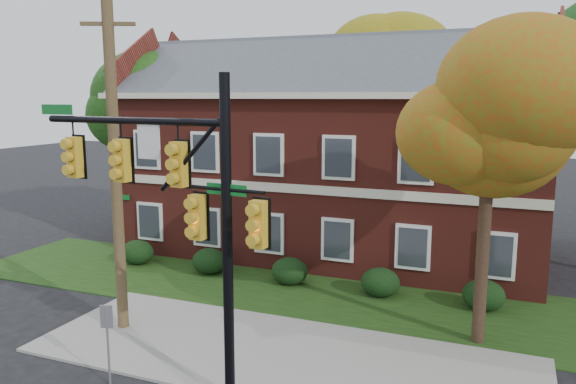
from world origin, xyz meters
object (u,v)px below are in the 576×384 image
at_px(hedge_left, 209,261).
at_px(tree_near_right, 500,112).
at_px(traffic_signal, 178,199).
at_px(sign_post, 107,331).
at_px(hedge_right, 380,282).
at_px(hedge_far_right, 484,295).
at_px(tree_left_rear, 138,105).
at_px(apartment_building, 333,143).
at_px(hedge_far_left, 137,252).
at_px(hedge_center, 290,271).
at_px(tree_far_rear, 399,65).
at_px(utility_pole, 115,168).

distance_m(hedge_left, tree_near_right, 12.68).
xyz_separation_m(traffic_signal, sign_post, (-1.74, -0.63, -3.30)).
height_order(hedge_right, sign_post, sign_post).
relative_size(hedge_left, hedge_right, 1.00).
relative_size(hedge_far_right, tree_left_rear, 0.16).
xyz_separation_m(hedge_far_right, tree_left_rear, (-16.73, 4.14, 6.16)).
xyz_separation_m(hedge_right, tree_near_right, (3.72, -2.83, 6.14)).
bearing_deg(hedge_left, apartment_building, 56.33).
bearing_deg(hedge_far_left, traffic_signal, -47.40).
distance_m(hedge_left, hedge_center, 3.50).
xyz_separation_m(tree_left_rear, tree_far_rear, (11.07, 8.96, 2.16)).
height_order(hedge_left, tree_near_right, tree_near_right).
bearing_deg(hedge_far_left, tree_left_rear, 123.42).
bearing_deg(hedge_right, hedge_far_left, 180.00).
xyz_separation_m(hedge_far_left, hedge_center, (7.00, 0.00, 0.00)).
relative_size(hedge_center, tree_far_rear, 0.12).
xyz_separation_m(hedge_left, tree_left_rear, (-6.23, 4.14, 6.16)).
relative_size(hedge_right, sign_post, 0.67).
height_order(tree_near_right, sign_post, tree_near_right).
relative_size(hedge_left, hedge_center, 1.00).
height_order(tree_near_right, tree_far_rear, tree_far_rear).
distance_m(tree_far_rear, utility_pole, 19.78).
bearing_deg(hedge_far_left, tree_far_rear, 57.50).
relative_size(hedge_far_right, tree_near_right, 0.16).
relative_size(tree_left_rear, sign_post, 4.27).
bearing_deg(hedge_far_left, hedge_center, 0.00).
bearing_deg(hedge_left, utility_pole, -87.24).
bearing_deg(sign_post, hedge_far_right, 24.84).
height_order(tree_near_right, traffic_signal, tree_near_right).
xyz_separation_m(tree_near_right, sign_post, (-8.55, -5.87, -5.26)).
height_order(hedge_center, traffic_signal, traffic_signal).
height_order(hedge_right, tree_far_rear, tree_far_rear).
height_order(apartment_building, tree_left_rear, apartment_building).
height_order(hedge_far_left, tree_near_right, tree_near_right).
bearing_deg(traffic_signal, hedge_left, 121.36).
height_order(hedge_left, traffic_signal, traffic_signal).
relative_size(tree_near_right, traffic_signal, 1.13).
distance_m(apartment_building, tree_left_rear, 9.94).
height_order(traffic_signal, utility_pole, utility_pole).
xyz_separation_m(tree_near_right, tree_left_rear, (-16.95, 6.97, 0.01)).
bearing_deg(hedge_center, tree_left_rear, 156.96).
bearing_deg(hedge_right, utility_pole, -139.40).
bearing_deg(utility_pole, apartment_building, 48.78).
bearing_deg(utility_pole, hedge_far_right, 4.49).
distance_m(hedge_far_left, hedge_center, 7.00).
xyz_separation_m(hedge_far_right, utility_pole, (-10.22, -5.76, 4.48)).
bearing_deg(traffic_signal, tree_far_rear, 92.95).
relative_size(hedge_far_left, traffic_signal, 0.18).
distance_m(traffic_signal, sign_post, 3.79).
bearing_deg(tree_far_rear, tree_near_right, -69.73).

